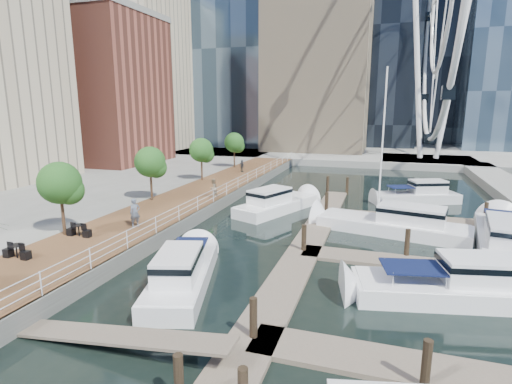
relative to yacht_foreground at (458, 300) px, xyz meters
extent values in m
plane|color=black|center=(-11.08, -4.10, 0.00)|extent=(520.00, 520.00, 0.00)
cube|color=brown|center=(-20.08, 10.90, 0.50)|extent=(6.00, 60.00, 1.00)
cube|color=#595954|center=(-17.08, 10.90, 0.50)|extent=(0.25, 60.00, 1.00)
cube|color=gray|center=(-11.08, 97.90, 0.50)|extent=(200.00, 114.00, 1.00)
cube|color=gray|center=(2.92, 47.90, 0.50)|extent=(14.00, 12.00, 1.00)
cube|color=#6D6051|center=(-8.08, 5.90, 0.10)|extent=(2.00, 32.00, 0.20)
cube|color=#6D6051|center=(-2.08, -6.10, 0.10)|extent=(12.00, 2.00, 0.20)
cube|color=#6D6051|center=(-2.08, 3.90, 0.10)|extent=(12.00, 2.00, 0.20)
cube|color=#6D6051|center=(-2.08, 13.90, 0.10)|extent=(12.00, 2.00, 0.20)
cube|color=brown|center=(-41.08, 29.90, 11.00)|extent=(12.00, 14.00, 20.00)
cube|color=#BCAD8E|center=(-47.08, 45.90, 15.00)|extent=(14.00, 16.00, 28.00)
cylinder|color=white|center=(0.42, 47.90, 14.00)|extent=(0.80, 0.80, 26.00)
cylinder|color=white|center=(5.42, 47.90, 14.00)|extent=(0.80, 0.80, 26.00)
cylinder|color=#3F2B1C|center=(-22.48, -0.10, 2.20)|extent=(0.20, 0.20, 2.40)
sphere|color=#265B1E|center=(-22.48, -0.10, 4.30)|extent=(2.60, 2.60, 2.60)
cylinder|color=#3F2B1C|center=(-22.48, 9.90, 2.20)|extent=(0.20, 0.20, 2.40)
sphere|color=#265B1E|center=(-22.48, 9.90, 4.30)|extent=(2.60, 2.60, 2.60)
cylinder|color=#3F2B1C|center=(-22.48, 19.90, 2.20)|extent=(0.20, 0.20, 2.40)
sphere|color=#265B1E|center=(-22.48, 19.90, 4.30)|extent=(2.60, 2.60, 2.60)
cylinder|color=#3F2B1C|center=(-22.48, 29.90, 2.20)|extent=(0.20, 0.20, 2.40)
sphere|color=#265B1E|center=(-22.48, 29.90, 4.30)|extent=(2.60, 2.60, 2.60)
imported|color=slate|center=(-19.24, 2.74, 1.95)|extent=(0.78, 0.83, 1.91)
imported|color=#86745C|center=(-17.84, 12.39, 1.84)|extent=(0.75, 0.90, 1.68)
imported|color=#33363F|center=(-20.22, 26.58, 1.75)|extent=(0.95, 0.76, 1.51)
camera|label=1|loc=(-3.78, -19.22, 8.81)|focal=28.00mm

